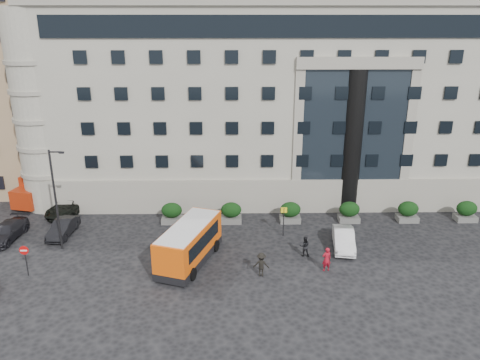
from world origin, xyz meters
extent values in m
plane|color=black|center=(0.00, 0.00, 0.00)|extent=(120.00, 120.00, 0.00)
cube|color=gray|center=(6.00, 22.00, 9.00)|extent=(44.00, 24.00, 18.00)
cylinder|color=black|center=(12.00, 10.30, 6.50)|extent=(1.80, 1.80, 13.00)
cube|color=brown|center=(-27.00, 38.00, 11.00)|extent=(13.00, 13.00, 22.00)
cube|color=#525250|center=(-4.00, 7.80, 0.25)|extent=(1.80, 1.20, 0.50)
ellipsoid|color=black|center=(-4.00, 7.80, 1.17)|extent=(1.80, 1.26, 1.34)
cube|color=#525250|center=(1.20, 7.80, 0.25)|extent=(1.80, 1.20, 0.50)
ellipsoid|color=black|center=(1.20, 7.80, 1.17)|extent=(1.80, 1.26, 1.34)
cube|color=#525250|center=(6.40, 7.80, 0.25)|extent=(1.80, 1.20, 0.50)
ellipsoid|color=black|center=(6.40, 7.80, 1.17)|extent=(1.80, 1.26, 1.34)
cube|color=#525250|center=(11.60, 7.80, 0.25)|extent=(1.80, 1.20, 0.50)
ellipsoid|color=black|center=(11.60, 7.80, 1.17)|extent=(1.80, 1.26, 1.34)
cube|color=#525250|center=(16.80, 7.80, 0.25)|extent=(1.80, 1.20, 0.50)
ellipsoid|color=black|center=(16.80, 7.80, 1.17)|extent=(1.80, 1.26, 1.34)
cube|color=#525250|center=(22.00, 7.80, 0.25)|extent=(1.80, 1.20, 0.50)
ellipsoid|color=black|center=(22.00, 7.80, 1.17)|extent=(1.80, 1.26, 1.34)
cylinder|color=#262628|center=(-12.00, 3.00, 4.00)|extent=(0.16, 0.16, 8.00)
cylinder|color=#262628|center=(-11.55, 3.00, 7.85)|extent=(0.90, 0.12, 0.12)
cube|color=black|center=(-11.10, 3.00, 7.80)|extent=(0.35, 0.18, 0.14)
cylinder|color=#262628|center=(5.50, 5.00, 1.25)|extent=(0.08, 0.08, 2.50)
cube|color=yellow|center=(5.50, 5.00, 2.30)|extent=(0.50, 0.06, 0.45)
cylinder|color=#262628|center=(-13.00, -1.00, 1.10)|extent=(0.08, 0.08, 2.20)
cylinder|color=red|center=(-13.00, -1.06, 2.00)|extent=(0.64, 0.05, 0.64)
cube|color=white|center=(-13.00, -1.10, 2.00)|extent=(0.45, 0.04, 0.10)
cube|color=#EC540B|center=(-1.84, 0.70, 1.72)|extent=(4.54, 7.36, 2.33)
cube|color=black|center=(-1.84, 0.70, 0.45)|extent=(4.59, 7.41, 0.55)
cube|color=black|center=(-1.84, 0.70, 1.94)|extent=(4.09, 5.93, 1.04)
cube|color=silver|center=(-1.84, 0.70, 2.83)|extent=(4.31, 6.99, 0.18)
cylinder|color=black|center=(-3.70, -1.01, 0.45)|extent=(0.56, 0.94, 0.90)
cylinder|color=black|center=(-1.45, -1.79, 0.45)|extent=(0.56, 0.94, 0.90)
cylinder|color=black|center=(-2.24, 3.20, 0.45)|extent=(0.56, 0.94, 0.90)
cylinder|color=black|center=(0.02, 2.41, 0.45)|extent=(0.56, 0.94, 0.90)
cube|color=#97240B|center=(-17.26, 13.37, 1.59)|extent=(3.16, 4.15, 2.57)
cube|color=#97240B|center=(-17.88, 10.77, 1.18)|extent=(2.58, 2.13, 1.75)
cube|color=black|center=(-18.05, 10.07, 1.54)|extent=(1.93, 0.57, 0.82)
cylinder|color=black|center=(-18.96, 11.13, 0.43)|extent=(0.46, 0.90, 0.86)
cylinder|color=black|center=(-16.76, 10.60, 0.43)|extent=(0.46, 0.90, 0.86)
cylinder|color=black|center=(-18.17, 14.43, 0.43)|extent=(0.46, 0.90, 0.86)
cylinder|color=black|center=(-15.97, 13.91, 0.43)|extent=(0.46, 0.90, 0.86)
imported|color=black|center=(-12.68, 5.39, 0.67)|extent=(1.69, 4.17, 1.35)
imported|color=black|center=(-17.00, 4.77, 0.68)|extent=(2.33, 4.84, 1.36)
imported|color=black|center=(-13.78, 10.00, 0.73)|extent=(3.25, 5.56, 1.45)
imported|color=silver|center=(10.00, 2.83, 0.72)|extent=(2.14, 4.57, 1.45)
imported|color=#A41020|center=(7.97, -0.67, 0.91)|extent=(0.74, 0.57, 1.81)
imported|color=black|center=(6.74, 1.57, 0.80)|extent=(0.78, 0.61, 1.60)
imported|color=black|center=(3.31, -1.29, 0.88)|extent=(1.22, 0.82, 1.75)
camera|label=1|loc=(1.36, -29.95, 17.09)|focal=35.00mm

